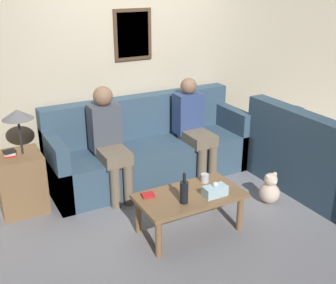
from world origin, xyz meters
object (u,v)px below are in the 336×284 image
Objects in this scene: couch_side at (312,161)px; drinking_glass at (205,178)px; wine_bottle at (184,192)px; person_left at (109,138)px; coffee_table at (190,200)px; couch_main at (149,151)px; teddy_bear at (270,190)px; person_right at (193,124)px.

couch_side is 1.46m from drinking_glass.
person_left is (-0.26, 1.21, 0.16)m from wine_bottle.
drinking_glass is at bearing -55.73° from person_left.
wine_bottle is at bearing -139.91° from coffee_table.
wine_bottle is at bearing -102.89° from couch_main.
wine_bottle is 1.27m from teddy_bear.
teddy_bear is at bearing 92.74° from couch_side.
drinking_glass is (0.27, 0.15, 0.10)m from coffee_table.
person_right is (0.45, 0.96, 0.20)m from drinking_glass.
drinking_glass is 0.07× the size of person_left.
person_right is at bearing 44.53° from couch_side.
coffee_table is at bearing -176.83° from teddy_bear.
couch_main is 1.52m from teddy_bear.
person_left reaches higher than couch_side.
couch_main and couch_side have the same top height.
wine_bottle is 0.48m from drinking_glass.
wine_bottle is 1.25m from person_left.
person_right reaches higher than teddy_bear.
drinking_glass is at bearing 29.07° from coffee_table.
coffee_table is at bearing -150.93° from drinking_glass.
drinking_glass is 0.87m from teddy_bear.
couch_side is 1.26× the size of person_left.
couch_side is 5.17× the size of wine_bottle.
person_right reaches higher than drinking_glass.
couch_side is at bearing 6.18° from wine_bottle.
wine_bottle reaches higher than drinking_glass.
person_left reaches higher than drinking_glass.
person_right is 1.22m from teddy_bear.
wine_bottle is at bearing -146.97° from drinking_glass.
wine_bottle is (-0.32, -1.39, 0.18)m from couch_main.
person_right reaches higher than coffee_table.
couch_side is at bearing 2.74° from teddy_bear.
couch_side is 1.72m from coffee_table.
couch_side is 1.29× the size of person_right.
person_left is (-0.65, 0.96, 0.23)m from drinking_glass.
couch_side reaches higher than wine_bottle.
couch_main is at bearing 81.64° from coffee_table.
person_left reaches higher than couch_main.
person_left is at bearing 109.26° from coffee_table.
couch_main is 1.30m from coffee_table.
coffee_table is 2.85× the size of teddy_bear.
couch_main reaches higher than teddy_bear.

